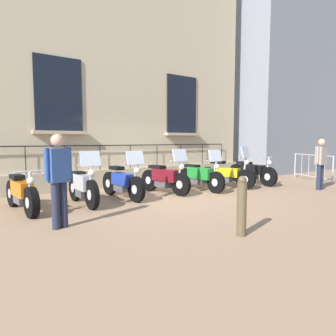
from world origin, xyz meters
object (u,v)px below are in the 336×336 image
object	(u,v)px
motorcycle_green	(200,176)
crowd_barrier	(312,166)
pedestrian_standing	(321,161)
motorcycle_black	(252,172)
bollard	(242,206)
motorcycle_blue	(123,182)
motorcycle_maroon	(165,178)
motorcycle_orange	(22,194)
pedestrian_walking	(59,175)
motorcycle_silver	(83,187)
motorcycle_yellow	(226,175)

from	to	relation	value
motorcycle_green	crowd_barrier	distance (m)	5.39
pedestrian_standing	motorcycle_black	bearing A→B (deg)	-160.90
bollard	motorcycle_blue	bearing A→B (deg)	-177.95
motorcycle_blue	motorcycle_maroon	distance (m)	1.42
motorcycle_maroon	pedestrian_standing	bearing A→B (deg)	61.97
motorcycle_orange	pedestrian_walking	distance (m)	1.92
bollard	motorcycle_orange	bearing A→B (deg)	-145.88
pedestrian_walking	motorcycle_green	bearing A→B (deg)	109.16
motorcycle_silver	motorcycle_yellow	xyz separation A→B (m)	(0.03, 5.05, -0.03)
motorcycle_green	bollard	size ratio (longest dim) A/B	2.10
motorcycle_silver	motorcycle_orange	bearing A→B (deg)	-94.11
crowd_barrier	pedestrian_standing	size ratio (longest dim) A/B	1.23
motorcycle_blue	bollard	size ratio (longest dim) A/B	2.06
motorcycle_black	pedestrian_walking	world-z (taller)	pedestrian_walking
pedestrian_walking	motorcycle_blue	bearing A→B (deg)	130.48
motorcycle_blue	motorcycle_black	size ratio (longest dim) A/B	0.94
motorcycle_silver	pedestrian_standing	distance (m)	7.48
motorcycle_silver	bollard	bearing A→B (deg)	18.91
motorcycle_yellow	bollard	size ratio (longest dim) A/B	2.07
motorcycle_blue	pedestrian_standing	bearing A→B (deg)	67.82
motorcycle_silver	crowd_barrier	xyz separation A→B (m)	(0.81, 9.18, 0.11)
bollard	motorcycle_green	bearing A→B (deg)	147.47
motorcycle_orange	motorcycle_green	distance (m)	5.24
motorcycle_maroon	crowd_barrier	world-z (taller)	motorcycle_maroon
motorcycle_blue	motorcycle_black	bearing A→B (deg)	87.21
motorcycle_black	pedestrian_walking	xyz separation A→B (m)	(1.66, -7.42, 0.55)
motorcycle_silver	pedestrian_walking	size ratio (longest dim) A/B	1.12
crowd_barrier	bollard	bearing A→B (deg)	-68.28
motorcycle_green	pedestrian_walking	distance (m)	5.20
motorcycle_silver	motorcycle_yellow	bearing A→B (deg)	89.65
motorcycle_maroon	motorcycle_silver	bearing A→B (deg)	-85.91
motorcycle_black	bollard	bearing A→B (deg)	-52.33
motorcycle_silver	pedestrian_standing	world-z (taller)	pedestrian_standing
motorcycle_silver	pedestrian_standing	size ratio (longest dim) A/B	1.17
motorcycle_green	crowd_barrier	bearing A→B (deg)	81.44
bollard	motorcycle_black	bearing A→B (deg)	127.67
motorcycle_green	pedestrian_walking	xyz separation A→B (m)	(1.70, -4.89, 0.52)
bollard	pedestrian_standing	bearing A→B (deg)	106.56
motorcycle_blue	motorcycle_maroon	size ratio (longest dim) A/B	1.04
motorcycle_silver	pedestrian_walking	bearing A→B (deg)	-31.39
motorcycle_green	pedestrian_standing	xyz separation A→B (m)	(2.21, 3.28, 0.48)
motorcycle_maroon	pedestrian_walking	bearing A→B (deg)	-62.67
motorcycle_maroon	motorcycle_green	distance (m)	1.24
motorcycle_silver	motorcycle_green	world-z (taller)	motorcycle_silver
motorcycle_yellow	bollard	xyz separation A→B (m)	(3.90, -3.70, 0.09)
motorcycle_green	bollard	world-z (taller)	motorcycle_green
motorcycle_blue	pedestrian_standing	size ratio (longest dim) A/B	1.27
motorcycle_maroon	motorcycle_yellow	xyz separation A→B (m)	(0.22, 2.42, -0.03)
motorcycle_green	motorcycle_maroon	bearing A→B (deg)	-98.93
motorcycle_blue	pedestrian_walking	xyz separation A→B (m)	(1.91, -2.24, 0.54)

